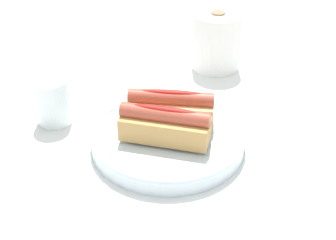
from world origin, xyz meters
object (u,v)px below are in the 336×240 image
paper_towel_roll (218,41)px  serving_bowl (168,137)px  water_glass (53,102)px  hotdog_front (165,125)px  hotdog_back (171,108)px

paper_towel_roll → serving_bowl: bearing=-92.9°
serving_bowl → water_glass: (-0.23, 0.01, 0.02)m
hotdog_front → paper_towel_roll: paper_towel_roll is taller
serving_bowl → hotdog_front: size_ratio=1.79×
hotdog_back → serving_bowl: bearing=-83.4°
hotdog_back → paper_towel_roll: 0.30m
hotdog_front → paper_towel_roll: (0.01, 0.35, 0.00)m
hotdog_front → water_glass: size_ratio=1.70×
hotdog_front → hotdog_back: same height
serving_bowl → paper_towel_roll: bearing=87.1°
serving_bowl → water_glass: bearing=177.8°
hotdog_front → water_glass: hotdog_front is taller
paper_towel_roll → hotdog_front: bearing=-92.1°
hotdog_front → hotdog_back: (-0.01, 0.05, 0.00)m
water_glass → paper_towel_roll: size_ratio=0.67×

